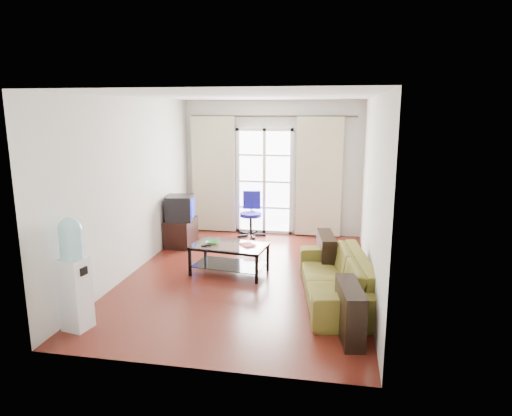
{
  "coord_description": "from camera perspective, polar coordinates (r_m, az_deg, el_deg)",
  "views": [
    {
      "loc": [
        1.34,
        -6.5,
        2.51
      ],
      "look_at": [
        0.08,
        0.35,
        1.0
      ],
      "focal_mm": 32.0,
      "sensor_mm": 36.0,
      "label": 1
    }
  ],
  "objects": [
    {
      "name": "curtain_rod",
      "position": [
        9.1,
        2.0,
        11.39
      ],
      "size": [
        3.3,
        0.04,
        0.04
      ],
      "primitive_type": "cylinder",
      "rotation": [
        0.0,
        1.57,
        0.0
      ],
      "color": "#4C3F2D",
      "rests_on": "wall_back"
    },
    {
      "name": "wall_left",
      "position": [
        7.31,
        -15.17,
        2.65
      ],
      "size": [
        0.02,
        5.2,
        2.7
      ],
      "primitive_type": "cube",
      "color": "silver",
      "rests_on": "floor"
    },
    {
      "name": "curtain_right",
      "position": [
        9.08,
        7.88,
        3.81
      ],
      "size": [
        0.9,
        0.07,
        2.35
      ],
      "primitive_type": "cube",
      "color": "beige",
      "rests_on": "curtain_rod"
    },
    {
      "name": "wall_back",
      "position": [
        9.27,
        2.04,
        5.02
      ],
      "size": [
        3.6,
        0.02,
        2.7
      ],
      "primitive_type": "cube",
      "color": "silver",
      "rests_on": "floor"
    },
    {
      "name": "wall_front",
      "position": [
        4.28,
        -8.2,
        -3.64
      ],
      "size": [
        3.6,
        0.02,
        2.7
      ],
      "primitive_type": "cube",
      "color": "silver",
      "rests_on": "floor"
    },
    {
      "name": "floor",
      "position": [
        7.1,
        -1.15,
        -8.51
      ],
      "size": [
        5.2,
        5.2,
        0.0
      ],
      "primitive_type": "plane",
      "color": "maroon",
      "rests_on": "ground"
    },
    {
      "name": "coffee_table",
      "position": [
        7.13,
        -3.34,
        -5.89
      ],
      "size": [
        1.21,
        0.79,
        0.46
      ],
      "rotation": [
        0.0,
        0.0,
        -0.13
      ],
      "color": "silver",
      "rests_on": "floor"
    },
    {
      "name": "bowl",
      "position": [
        7.14,
        -5.44,
        -4.32
      ],
      "size": [
        0.29,
        0.29,
        0.05
      ],
      "primitive_type": "imported",
      "rotation": [
        0.0,
        0.0,
        -0.22
      ],
      "color": "green",
      "rests_on": "coffee_table"
    },
    {
      "name": "wall_right",
      "position": [
        6.62,
        14.26,
        1.74
      ],
      "size": [
        0.02,
        5.2,
        2.7
      ],
      "primitive_type": "cube",
      "color": "silver",
      "rests_on": "floor"
    },
    {
      "name": "ceiling",
      "position": [
        6.64,
        -1.25,
        13.85
      ],
      "size": [
        5.2,
        5.2,
        0.0
      ],
      "primitive_type": "plane",
      "rotation": [
        3.14,
        0.0,
        0.0
      ],
      "color": "white",
      "rests_on": "wall_back"
    },
    {
      "name": "crt_tv",
      "position": [
        8.5,
        -9.62,
        -0.0
      ],
      "size": [
        0.57,
        0.57,
        0.46
      ],
      "rotation": [
        0.0,
        0.0,
        0.17
      ],
      "color": "black",
      "rests_on": "tv_stand"
    },
    {
      "name": "remote",
      "position": [
        7.04,
        -6.27,
        -4.72
      ],
      "size": [
        0.15,
        0.08,
        0.02
      ],
      "primitive_type": "cube",
      "rotation": [
        0.0,
        0.0,
        0.31
      ],
      "color": "black",
      "rests_on": "coffee_table"
    },
    {
      "name": "french_door",
      "position": [
        9.28,
        1.06,
        3.31
      ],
      "size": [
        1.16,
        0.06,
        2.15
      ],
      "color": "white",
      "rests_on": "wall_back"
    },
    {
      "name": "water_cooler",
      "position": [
        5.65,
        -21.81,
        -7.41
      ],
      "size": [
        0.32,
        0.32,
        1.34
      ],
      "rotation": [
        0.0,
        0.0,
        -0.19
      ],
      "color": "white",
      "rests_on": "floor"
    },
    {
      "name": "tv_stand",
      "position": [
        8.69,
        -9.34,
        -3.01
      ],
      "size": [
        0.46,
        0.69,
        0.51
      ],
      "primitive_type": "cube",
      "rotation": [
        0.0,
        0.0,
        0.01
      ],
      "color": "black",
      "rests_on": "floor"
    },
    {
      "name": "book",
      "position": [
        6.99,
        -1.7,
        -4.74
      ],
      "size": [
        0.42,
        0.42,
        0.02
      ],
      "primitive_type": "imported",
      "rotation": [
        0.0,
        0.0,
        0.75
      ],
      "color": "#B02715",
      "rests_on": "coffee_table"
    },
    {
      "name": "radiator",
      "position": [
        9.28,
        6.8,
        -1.47
      ],
      "size": [
        0.64,
        0.12,
        0.64
      ],
      "primitive_type": "cube",
      "color": "#99999C",
      "rests_on": "floor"
    },
    {
      "name": "task_chair",
      "position": [
        9.22,
        -0.63,
        -1.88
      ],
      "size": [
        0.66,
        0.66,
        0.89
      ],
      "rotation": [
        0.0,
        0.0,
        0.09
      ],
      "color": "black",
      "rests_on": "floor"
    },
    {
      "name": "sofa",
      "position": [
        6.29,
        9.94,
        -8.49
      ],
      "size": [
        2.36,
        1.47,
        0.61
      ],
      "primitive_type": "imported",
      "rotation": [
        0.0,
        0.0,
        -1.41
      ],
      "color": "brown",
      "rests_on": "floor"
    },
    {
      "name": "curtain_left",
      "position": [
        9.42,
        -5.33,
        4.17
      ],
      "size": [
        0.9,
        0.07,
        2.35
      ],
      "primitive_type": "cube",
      "color": "beige",
      "rests_on": "curtain_rod"
    }
  ]
}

